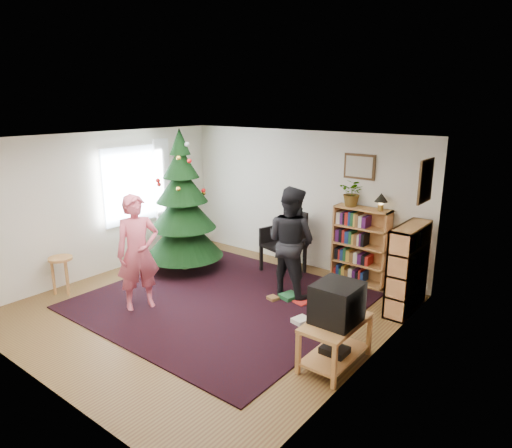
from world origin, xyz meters
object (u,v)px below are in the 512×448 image
Objects in this scene: crt_tv at (337,303)px; armchair at (287,238)px; potted_plant at (353,193)px; picture_back at (359,167)px; tv_stand at (335,338)px; bookshelf_back at (361,245)px; person_by_chair at (291,242)px; table_lamp at (381,199)px; picture_right at (426,181)px; bookshelf_right at (408,268)px; person_standing at (138,253)px; stool at (61,266)px; christmas_tree at (183,213)px.

armchair is (-2.17, 2.18, -0.17)m from crt_tv.
crt_tv is at bearing -66.37° from potted_plant.
picture_back is 0.59× the size of tv_stand.
crt_tv is 2.84m from potted_plant.
picture_back is at bearing 141.65° from bookshelf_back.
person_by_chair reaches higher than table_lamp.
armchair is at bearing -49.57° from person_by_chair.
bookshelf_back is 1.33m from person_by_chair.
picture_right reaches higher than picture_back.
bookshelf_right is at bearing -31.11° from picture_back.
potted_plant is (-1.22, 0.58, 0.86)m from bookshelf_right.
potted_plant reaches higher than person_standing.
bookshelf_back is 4.89m from stool.
picture_back reaches higher than person_by_chair.
crt_tv is (3.67, -1.07, -0.29)m from christmas_tree.
picture_right reaches higher than bookshelf_back.
tv_stand is 0.54× the size of person_standing.
potted_plant reaches higher than crt_tv.
christmas_tree reaches higher than bookshelf_back.
table_lamp is at bearing 41.56° from stool.
bookshelf_right is at bearing 86.34° from crt_tv.
picture_back is 1.74m from person_by_chair.
person_standing is 0.99× the size of person_by_chair.
picture_back is at bearing 112.06° from tv_stand.
christmas_tree is at bearing -167.89° from picture_right.
stool is (-3.35, -3.52, -1.48)m from picture_back.
picture_back is 0.21× the size of christmas_tree.
tv_stand is at bearing -67.94° from picture_back.
table_lamp is (0.47, -0.14, -0.46)m from picture_back.
christmas_tree is 4.85× the size of crt_tv.
crt_tv is (-0.00, 0.00, 0.45)m from tv_stand.
person_by_chair is at bearing -14.83° from person_standing.
potted_plant is (-0.20, 0.00, 0.86)m from bookshelf_back.
table_lamp is (3.82, 3.39, 1.02)m from stool.
picture_right is at bearing -23.54° from potted_plant.
table_lamp reaches higher than crt_tv.
tv_stand is at bearing -29.96° from armchair.
crt_tv is 0.30× the size of person_by_chair.
potted_plant is at bearing 29.08° from christmas_tree.
picture_back reaches higher than bookshelf_right.
bookshelf_back is at bearing -38.35° from picture_back.
stool is (-4.68, -2.80, -1.48)m from picture_right.
bookshelf_right is 1.60m from potted_plant.
christmas_tree is 3.90m from tv_stand.
person_by_chair is 6.15× the size of table_lamp.
stool is (-2.25, -3.06, -0.14)m from armchair.
picture_back is at bearing -107.39° from person_by_chair.
stool is 2.15× the size of table_lamp.
christmas_tree reaches higher than bookshelf_right.
person_standing is 6.06× the size of table_lamp.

